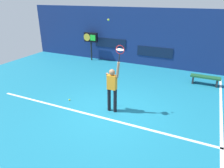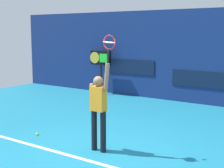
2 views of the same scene
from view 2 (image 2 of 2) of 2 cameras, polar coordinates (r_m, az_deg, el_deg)
The scene contains 9 objects.
ground_plane at distance 7.74m, azimuth -2.63°, elevation -11.30°, with size 18.00×18.00×0.00m, color teal.
back_wall at distance 12.89m, azimuth 14.85°, elevation 4.40°, with size 18.00×0.20×3.48m, color navy.
sponsor_banner_center at distance 12.87m, azimuth 14.52°, elevation 0.77°, with size 2.20×0.03×0.60m, color #0C1933.
sponsor_banner_portside at distance 14.16m, azimuth 3.13°, elevation 2.89°, with size 2.20×0.03×0.60m, color #0C1933.
court_baseline at distance 7.36m, azimuth -5.13°, elevation -12.35°, with size 10.00×0.10×0.01m, color white.
tennis_player at distance 7.54m, azimuth -2.26°, elevation -3.82°, with size 0.55×0.31×1.99m.
tennis_racket at distance 7.19m, azimuth -0.48°, elevation 6.72°, with size 0.34×0.27×0.62m.
scoreboard_clock at distance 14.50m, azimuth -1.92°, elevation 4.03°, with size 0.96×0.20×1.86m.
spare_ball at distance 9.11m, azimuth -12.37°, elevation -8.15°, with size 0.07×0.07×0.07m, color #CCE033.
Camera 2 is at (4.46, -5.74, 2.65)m, focal length 54.74 mm.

